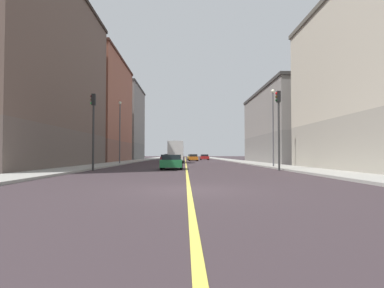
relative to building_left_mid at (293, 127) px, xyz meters
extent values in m
plane|color=#372C30|center=(-16.28, -35.19, -5.47)|extent=(400.00, 400.00, 0.00)
cube|color=#9E9B93|center=(-6.90, 13.81, -5.40)|extent=(3.25, 168.00, 0.15)
cube|color=#9E9B93|center=(-25.67, 13.81, -5.40)|extent=(3.25, 168.00, 0.15)
cube|color=#E5D14C|center=(-16.28, 13.81, -5.47)|extent=(0.16, 154.00, 0.01)
cube|color=slate|center=(0.00, 0.00, -3.41)|extent=(10.55, 22.17, 4.13)
cube|color=gray|center=(0.00, 0.00, 1.86)|extent=(10.55, 22.17, 6.41)
cube|color=#3B3937|center=(0.00, 0.00, 5.26)|extent=(10.85, 22.47, 0.40)
cube|color=brown|center=(-32.57, -15.81, -3.64)|extent=(10.55, 24.05, 3.67)
cube|color=brown|center=(-32.57, -15.81, 5.36)|extent=(10.55, 24.05, 14.34)
cube|color=brown|center=(-32.57, 7.44, -3.71)|extent=(10.55, 20.20, 3.53)
cube|color=#93513D|center=(-32.57, 7.44, 5.03)|extent=(10.55, 20.20, 13.95)
cube|color=#42241B|center=(-32.57, 7.44, 12.21)|extent=(10.85, 20.50, 0.40)
cube|color=slate|center=(-32.57, 28.87, -3.52)|extent=(10.55, 17.77, 3.90)
cube|color=gray|center=(-32.57, 28.87, 5.09)|extent=(10.55, 17.77, 13.33)
cube|color=#3B3937|center=(-32.57, 28.87, 11.95)|extent=(10.85, 18.07, 0.40)
cylinder|color=#2D2D2D|center=(-8.92, -21.95, -2.74)|extent=(0.16, 0.16, 5.47)
cube|color=black|center=(-8.92, -21.95, 0.45)|extent=(0.28, 0.32, 0.90)
sphere|color=red|center=(-9.08, -21.95, 0.72)|extent=(0.20, 0.20, 0.20)
sphere|color=#352204|center=(-9.08, -21.95, 0.44)|extent=(0.20, 0.20, 0.20)
sphere|color=black|center=(-9.08, -21.95, 0.16)|extent=(0.20, 0.20, 0.20)
cylinder|color=#2D2D2D|center=(-23.65, -21.95, -2.89)|extent=(0.16, 0.16, 5.17)
cube|color=black|center=(-23.65, -21.95, 0.15)|extent=(0.28, 0.32, 0.90)
sphere|color=#320404|center=(-23.81, -21.95, 0.42)|extent=(0.20, 0.20, 0.20)
sphere|color=#352204|center=(-23.81, -21.95, 0.14)|extent=(0.20, 0.20, 0.20)
sphere|color=green|center=(-23.81, -21.95, -0.14)|extent=(0.20, 0.20, 0.20)
cylinder|color=#4C4C51|center=(-7.92, -16.87, -1.77)|extent=(0.14, 0.14, 7.11)
sphere|color=#EAEACC|center=(-7.92, -16.87, 1.93)|extent=(0.36, 0.36, 0.36)
cylinder|color=#4C4C51|center=(-24.65, -7.14, -1.56)|extent=(0.14, 0.14, 7.53)
sphere|color=#EAEACC|center=(-24.65, -7.14, 2.36)|extent=(0.36, 0.36, 0.36)
cube|color=red|center=(-11.88, 25.66, -4.94)|extent=(1.97, 4.55, 0.62)
cube|color=black|center=(-11.88, 25.73, -4.42)|extent=(1.70, 2.36, 0.42)
cylinder|color=black|center=(-12.77, 27.04, -5.15)|extent=(0.23, 0.64, 0.64)
cylinder|color=black|center=(-11.05, 27.08, -5.15)|extent=(0.23, 0.64, 0.64)
cylinder|color=black|center=(-12.72, 24.25, -5.15)|extent=(0.23, 0.64, 0.64)
cylinder|color=black|center=(-10.99, 24.28, -5.15)|extent=(0.23, 0.64, 0.64)
cube|color=#196670|center=(-20.48, 28.64, -4.91)|extent=(1.99, 4.12, 0.70)
cube|color=black|center=(-20.48, 28.66, -4.34)|extent=(1.70, 2.15, 0.44)
cylinder|color=black|center=(-21.37, 29.88, -5.15)|extent=(0.24, 0.65, 0.64)
cylinder|color=black|center=(-19.67, 29.93, -5.15)|extent=(0.24, 0.65, 0.64)
cylinder|color=black|center=(-21.29, 27.36, -5.15)|extent=(0.24, 0.65, 0.64)
cylinder|color=black|center=(-19.59, 27.41, -5.15)|extent=(0.24, 0.65, 0.64)
cube|color=orange|center=(-14.79, 13.95, -4.93)|extent=(1.77, 4.49, 0.65)
cube|color=black|center=(-14.79, 14.01, -4.39)|extent=(1.54, 2.17, 0.44)
cylinder|color=black|center=(-15.58, 15.33, -5.15)|extent=(0.23, 0.64, 0.64)
cylinder|color=black|center=(-14.02, 15.34, -5.15)|extent=(0.23, 0.64, 0.64)
cylinder|color=black|center=(-15.56, 12.55, -5.15)|extent=(0.23, 0.64, 0.64)
cylinder|color=black|center=(-13.99, 12.57, -5.15)|extent=(0.23, 0.64, 0.64)
cube|color=gold|center=(-14.87, 21.42, -4.93)|extent=(2.01, 4.16, 0.64)
cube|color=black|center=(-14.87, 21.43, -4.41)|extent=(1.69, 2.15, 0.41)
cylinder|color=black|center=(-15.76, 22.65, -5.15)|extent=(0.25, 0.65, 0.64)
cylinder|color=black|center=(-14.10, 22.73, -5.15)|extent=(0.25, 0.65, 0.64)
cylinder|color=black|center=(-15.64, 20.12, -5.15)|extent=(0.25, 0.65, 0.64)
cylinder|color=black|center=(-13.98, 20.20, -5.15)|extent=(0.25, 0.65, 0.64)
cube|color=#23389E|center=(-17.63, 9.23, -4.92)|extent=(1.98, 4.42, 0.67)
cube|color=black|center=(-17.64, 9.39, -4.36)|extent=(1.68, 1.94, 0.44)
cylinder|color=black|center=(-18.51, 10.56, -5.15)|extent=(0.24, 0.65, 0.64)
cylinder|color=black|center=(-16.84, 10.61, -5.15)|extent=(0.24, 0.65, 0.64)
cylinder|color=black|center=(-18.43, 7.85, -5.15)|extent=(0.24, 0.65, 0.64)
cylinder|color=black|center=(-16.75, 7.90, -5.15)|extent=(0.24, 0.65, 0.64)
cube|color=#1E6B38|center=(-17.57, -19.49, -4.95)|extent=(1.81, 4.14, 0.62)
cube|color=black|center=(-17.57, -19.59, -4.42)|extent=(1.59, 1.92, 0.43)
cylinder|color=black|center=(-18.39, -18.21, -5.15)|extent=(0.22, 0.64, 0.64)
cylinder|color=black|center=(-16.74, -18.21, -5.15)|extent=(0.22, 0.64, 0.64)
cylinder|color=black|center=(-18.39, -20.77, -5.15)|extent=(0.22, 0.64, 0.64)
cylinder|color=black|center=(-16.74, -20.77, -5.15)|extent=(0.22, 0.64, 0.64)
cube|color=maroon|center=(-20.29, 13.99, -4.96)|extent=(1.89, 4.59, 0.58)
cube|color=black|center=(-20.29, 14.15, -4.45)|extent=(1.60, 2.22, 0.44)
cylinder|color=black|center=(-21.12, 15.37, -5.15)|extent=(0.24, 0.65, 0.64)
cylinder|color=black|center=(-19.55, 15.43, -5.15)|extent=(0.24, 0.65, 0.64)
cylinder|color=black|center=(-21.02, 12.56, -5.15)|extent=(0.24, 0.65, 0.64)
cylinder|color=black|center=(-19.45, 12.62, -5.15)|extent=(0.24, 0.65, 0.64)
cube|color=maroon|center=(-17.77, 3.41, -4.10)|extent=(2.22, 2.07, 2.04)
cube|color=silver|center=(-17.77, -0.51, -3.65)|extent=(2.22, 4.88, 2.76)
cylinder|color=black|center=(-18.77, 3.04, -5.02)|extent=(0.30, 0.90, 0.90)
cylinder|color=black|center=(-16.76, 3.04, -5.02)|extent=(0.30, 0.90, 0.90)
cylinder|color=black|center=(-18.77, -1.55, -5.02)|extent=(0.30, 0.90, 0.90)
cylinder|color=black|center=(-16.76, -1.55, -5.02)|extent=(0.30, 0.90, 0.90)
camera|label=1|loc=(-16.44, -46.60, -4.17)|focal=29.14mm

